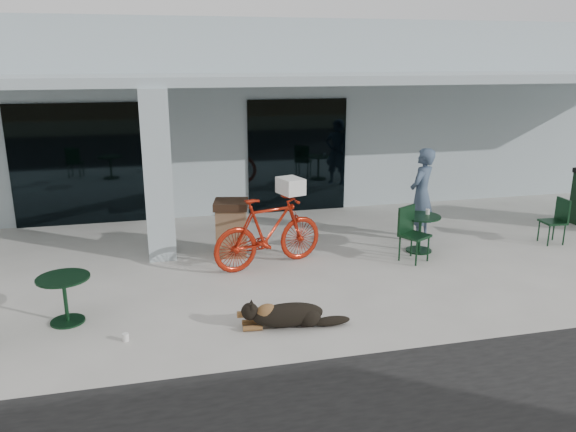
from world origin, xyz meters
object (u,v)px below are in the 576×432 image
object	(u,v)px
dog	(288,314)
cafe_table_near	(65,300)
bicycle	(269,232)
cafe_chair_far_a	(415,235)
person	(421,194)
cafe_table_far	(420,233)
cafe_chair_far_b	(553,221)
trash_receptacle	(232,228)

from	to	relation	value
dog	cafe_table_near	size ratio (longest dim) A/B	1.59
bicycle	cafe_chair_far_a	distance (m)	2.68
cafe_table_near	person	world-z (taller)	person
cafe_table_near	cafe_table_far	size ratio (longest dim) A/B	0.96
dog	cafe_chair_far_a	distance (m)	3.52
cafe_chair_far_b	person	world-z (taller)	person
cafe_table_far	cafe_chair_far_b	size ratio (longest dim) A/B	0.83
cafe_table_far	cafe_chair_far_a	size ratio (longest dim) A/B	0.75
cafe_table_near	trash_receptacle	world-z (taller)	trash_receptacle
cafe_chair_far_a	person	distance (m)	1.44
cafe_table_near	cafe_chair_far_b	xyz separation A→B (m)	(9.06, 1.46, 0.12)
bicycle	cafe_table_near	world-z (taller)	bicycle
cafe_chair_far_a	cafe_chair_far_b	bearing A→B (deg)	-23.73
cafe_chair_far_b	trash_receptacle	xyz separation A→B (m)	(-6.38, 0.83, 0.07)
bicycle	cafe_chair_far_b	size ratio (longest dim) A/B	2.32
cafe_table_near	cafe_chair_far_a	bearing A→B (deg)	11.11
cafe_table_far	trash_receptacle	xyz separation A→B (m)	(-3.56, 0.66, 0.17)
dog	bicycle	bearing A→B (deg)	90.45
cafe_chair_far_b	cafe_table_far	bearing A→B (deg)	-89.98
dog	cafe_chair_far_b	world-z (taller)	cafe_chair_far_b
cafe_table_far	bicycle	bearing A→B (deg)	-177.95
cafe_table_far	person	world-z (taller)	person
bicycle	person	distance (m)	3.45
cafe_chair_far_b	dog	bearing A→B (deg)	-65.34
bicycle	dog	size ratio (longest dim) A/B	1.84
person	cafe_table_far	bearing A→B (deg)	23.79
dog	cafe_table_far	size ratio (longest dim) A/B	1.53
dog	trash_receptacle	xyz separation A→B (m)	(-0.35, 3.16, 0.33)
dog	person	bearing A→B (deg)	47.61
cafe_chair_far_a	cafe_chair_far_b	world-z (taller)	cafe_chair_far_a
cafe_chair_far_a	person	world-z (taller)	person
bicycle	cafe_table_far	xyz separation A→B (m)	(3.00, 0.11, -0.29)
trash_receptacle	cafe_table_far	bearing A→B (deg)	-10.47
bicycle	cafe_table_far	size ratio (longest dim) A/B	2.81
bicycle	person	xyz separation A→B (m)	(3.34, 0.81, 0.31)
person	trash_receptacle	xyz separation A→B (m)	(-3.91, -0.04, -0.42)
cafe_chair_far_a	cafe_chair_far_b	size ratio (longest dim) A/B	1.10
cafe_table_far	cafe_table_near	bearing A→B (deg)	-165.28
cafe_chair_far_a	dog	bearing A→B (deg)	-174.15
person	cafe_table_near	bearing A→B (deg)	-20.46
cafe_table_near	cafe_table_far	bearing A→B (deg)	14.72
bicycle	cafe_chair_far_a	xyz separation A→B (m)	(2.65, -0.38, -0.14)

